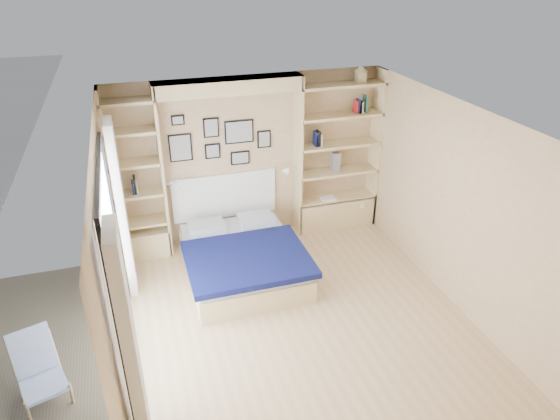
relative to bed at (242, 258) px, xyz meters
name	(u,v)px	position (x,y,z in m)	size (l,w,h in m)	color
ground	(298,320)	(0.41, -1.16, -0.26)	(4.50, 4.50, 0.00)	tan
room_shell	(236,193)	(0.03, 0.36, 0.82)	(4.50, 4.50, 4.50)	tan
bed	(242,258)	(0.00, 0.00, 0.00)	(1.58, 2.05, 1.07)	#D2B87F
photo_gallery	(219,140)	(-0.04, 1.06, 1.34)	(1.48, 0.02, 0.82)	black
reading_lamps	(234,177)	(0.11, 0.84, 0.84)	(1.92, 0.12, 0.15)	silver
shelf_decor	(320,129)	(1.44, 0.90, 1.42)	(3.48, 0.23, 2.03)	#A51E1E
deck_chair	(39,369)	(-2.42, -1.48, 0.07)	(0.61, 0.79, 0.70)	tan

